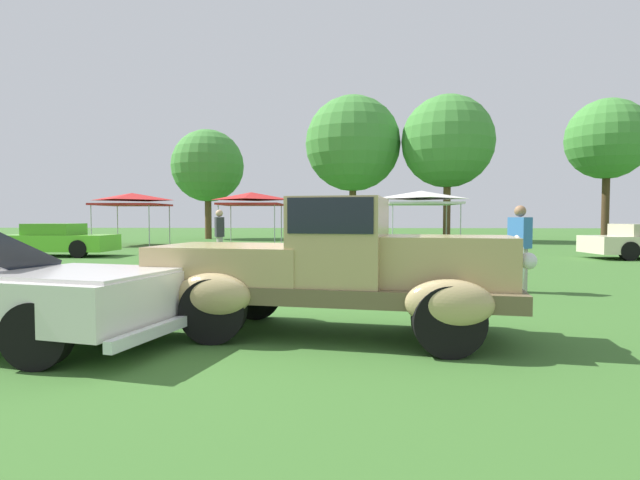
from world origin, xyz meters
TOP-DOWN VIEW (x-y plane):
  - ground_plane at (0.00, 0.00)m, footprint 120.00×120.00m
  - feature_pickup_truck at (0.38, -0.19)m, footprint 4.65×2.40m
  - neighbor_convertible at (-3.43, -0.69)m, footprint 4.61×2.70m
  - show_car_lime at (-10.15, 11.84)m, footprint 4.06×1.80m
  - show_car_teal at (1.06, 11.84)m, footprint 4.70×2.63m
  - spectator_near_truck at (-0.24, 7.70)m, footprint 0.42×0.47m
  - spectator_between_cars at (3.92, 3.46)m, footprint 0.40×0.47m
  - spectator_by_row at (-3.27, 8.76)m, footprint 0.38×0.46m
  - canopy_tent_left_field at (-10.37, 19.08)m, footprint 3.22×3.22m
  - canopy_tent_center_field at (-4.06, 18.63)m, footprint 3.01×3.01m
  - canopy_tent_right_field at (4.27, 17.57)m, footprint 3.35×3.35m
  - treeline_far_left at (-8.45, 26.74)m, footprint 4.79×4.79m
  - treeline_mid_left at (1.20, 25.49)m, footprint 6.01×6.01m
  - treeline_center at (6.89, 24.33)m, footprint 5.57×5.57m
  - treeline_mid_right at (16.53, 24.72)m, footprint 4.83×4.83m

SIDE VIEW (x-z plane):
  - ground_plane at x=0.00m, z-range 0.00..0.00m
  - neighbor_convertible at x=-3.43m, z-range -0.12..1.28m
  - show_car_lime at x=-10.15m, z-range -0.01..1.21m
  - show_car_teal at x=1.06m, z-range -0.01..1.21m
  - feature_pickup_truck at x=0.38m, z-range 0.02..1.72m
  - spectator_near_truck at x=-0.24m, z-range 0.07..1.76m
  - spectator_between_cars at x=3.92m, z-range 0.07..1.76m
  - spectator_by_row at x=-3.27m, z-range 0.07..1.76m
  - canopy_tent_center_field at x=-4.06m, z-range 1.07..3.78m
  - canopy_tent_left_field at x=-10.37m, z-range 1.07..3.78m
  - canopy_tent_right_field at x=4.27m, z-range 1.07..3.78m
  - treeline_far_left at x=-8.45m, z-range 1.22..8.50m
  - treeline_center at x=6.89m, z-range 1.61..10.43m
  - treeline_mid_left at x=1.20m, z-range 1.54..10.65m
  - treeline_mid_right at x=16.53m, z-range 1.85..10.45m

